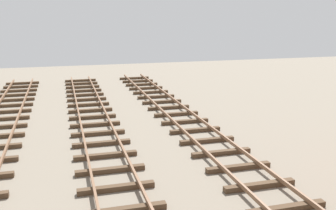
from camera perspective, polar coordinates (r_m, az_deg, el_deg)
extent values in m
cube|color=#4C3826|center=(11.95, 17.21, -14.52)|extent=(2.50, 0.24, 0.18)
cube|color=#4C3826|center=(13.14, 13.48, -11.59)|extent=(2.50, 0.24, 0.18)
cube|color=#4C3826|center=(14.40, 10.44, -9.13)|extent=(2.50, 0.24, 0.18)
cube|color=#4C3826|center=(15.72, 7.93, -7.05)|extent=(2.50, 0.24, 0.18)
cube|color=#4C3826|center=(17.08, 5.84, -5.29)|extent=(2.50, 0.24, 0.18)
cube|color=#4C3826|center=(18.47, 4.07, -3.78)|extent=(2.50, 0.24, 0.18)
cube|color=#4C3826|center=(19.89, 2.55, -2.49)|extent=(2.50, 0.24, 0.18)
cube|color=#4C3826|center=(21.33, 1.24, -1.37)|extent=(2.50, 0.24, 0.18)
cube|color=#4C3826|center=(22.79, 0.09, -0.39)|extent=(2.50, 0.24, 0.18)
cube|color=#4C3826|center=(24.26, -0.91, 0.48)|extent=(2.50, 0.24, 0.18)
cube|color=#4C3826|center=(25.74, -1.80, 1.24)|extent=(2.50, 0.24, 0.18)
cube|color=#4C3826|center=(27.24, -2.59, 1.92)|extent=(2.50, 0.24, 0.18)
cube|color=#4C3826|center=(28.74, -3.31, 2.53)|extent=(2.50, 0.24, 0.18)
cube|color=#4C3826|center=(30.24, -3.95, 3.08)|extent=(2.50, 0.24, 0.18)
cube|color=#4C3826|center=(31.76, -4.53, 3.57)|extent=(2.50, 0.24, 0.18)
cube|color=#4C3826|center=(33.27, -5.06, 4.02)|extent=(2.50, 0.24, 0.18)
cube|color=#4C3826|center=(11.42, -6.61, -15.34)|extent=(2.50, 0.24, 0.18)
cube|color=#4C3826|center=(12.74, -7.71, -12.16)|extent=(2.50, 0.24, 0.18)
cube|color=#4C3826|center=(14.09, -8.59, -9.58)|extent=(2.50, 0.24, 0.18)
cube|color=#4C3826|center=(15.47, -9.30, -7.46)|extent=(2.50, 0.24, 0.18)
cube|color=#4C3826|center=(16.86, -9.88, -5.68)|extent=(2.50, 0.24, 0.18)
cube|color=#4C3826|center=(18.28, -10.38, -4.17)|extent=(2.50, 0.24, 0.18)
cube|color=#4C3826|center=(19.70, -10.80, -2.89)|extent=(2.50, 0.24, 0.18)
cube|color=#4C3826|center=(21.13, -11.16, -1.77)|extent=(2.50, 0.24, 0.18)
cube|color=#4C3826|center=(22.58, -11.48, -0.80)|extent=(2.50, 0.24, 0.18)
cube|color=#4C3826|center=(24.02, -11.76, 0.06)|extent=(2.50, 0.24, 0.18)
cube|color=#4C3826|center=(25.48, -12.01, 0.81)|extent=(2.50, 0.24, 0.18)
cube|color=#4C3826|center=(26.93, -12.23, 1.49)|extent=(2.50, 0.24, 0.18)
cube|color=#4C3826|center=(28.40, -12.42, 2.10)|extent=(2.50, 0.24, 0.18)
cube|color=#4C3826|center=(29.86, -12.60, 2.64)|extent=(2.50, 0.24, 0.18)
cube|color=#4C3826|center=(31.33, -12.76, 3.14)|extent=(2.50, 0.24, 0.18)
cube|color=#4C3826|center=(32.80, -12.91, 3.59)|extent=(2.50, 0.24, 0.18)
cube|color=#4C3826|center=(20.70, -23.66, -3.01)|extent=(2.50, 0.24, 0.18)
cube|color=#4C3826|center=(22.20, -23.14, -1.89)|extent=(2.50, 0.24, 0.18)
cube|color=#4C3826|center=(23.71, -22.69, -0.91)|extent=(2.50, 0.24, 0.18)
cube|color=#4C3826|center=(25.22, -22.29, -0.05)|extent=(2.50, 0.24, 0.18)
cube|color=#4C3826|center=(26.75, -21.93, 0.72)|extent=(2.50, 0.24, 0.18)
cube|color=#4C3826|center=(28.27, -21.62, 1.40)|extent=(2.50, 0.24, 0.18)
cube|color=#4C3826|center=(29.80, -21.34, 2.01)|extent=(2.50, 0.24, 0.18)
cube|color=#4C3826|center=(31.34, -21.08, 2.56)|extent=(2.50, 0.24, 0.18)
cube|color=#4C3826|center=(32.87, -20.85, 3.06)|extent=(2.50, 0.24, 0.18)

